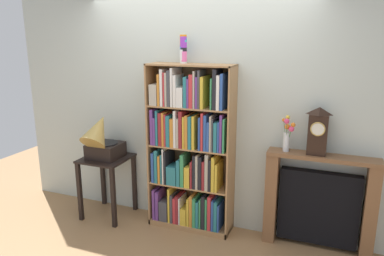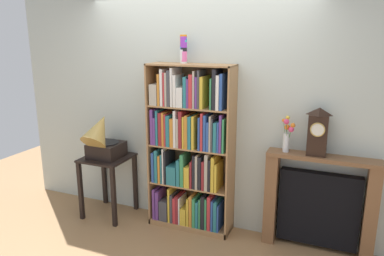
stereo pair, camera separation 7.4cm
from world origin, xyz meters
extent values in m
cube|color=#997047|center=(0.00, 0.00, -0.01)|extent=(7.95, 6.40, 0.02)
cube|color=beige|center=(0.16, 0.33, 1.32)|extent=(4.95, 0.08, 2.63)
cube|color=#A87A4C|center=(-0.45, 0.14, 0.92)|extent=(0.02, 0.31, 1.83)
cube|color=#A87A4C|center=(0.45, 0.14, 0.92)|extent=(0.02, 0.31, 1.83)
cube|color=brown|center=(0.00, 0.29, 0.92)|extent=(0.93, 0.01, 1.83)
cube|color=#A87A4C|center=(0.00, 0.14, 1.82)|extent=(0.93, 0.31, 0.02)
cube|color=#A87A4C|center=(0.00, 0.14, 0.03)|extent=(0.93, 0.31, 0.06)
cube|color=#663884|center=(-0.40, 0.11, 0.24)|extent=(0.03, 0.24, 0.36)
cube|color=#663884|center=(-0.36, 0.10, 0.23)|extent=(0.04, 0.22, 0.34)
cube|color=#424247|center=(-0.29, 0.09, 0.18)|extent=(0.10, 0.18, 0.23)
cube|color=gold|center=(-0.21, 0.12, 0.26)|extent=(0.02, 0.26, 0.40)
cube|color=#424247|center=(-0.18, 0.11, 0.22)|extent=(0.03, 0.23, 0.33)
cube|color=#C63338|center=(-0.15, 0.11, 0.21)|extent=(0.03, 0.23, 0.30)
cube|color=maroon|center=(-0.11, 0.11, 0.22)|extent=(0.03, 0.24, 0.32)
cube|color=white|center=(-0.09, 0.10, 0.21)|extent=(0.02, 0.21, 0.31)
cube|color=gold|center=(-0.04, 0.08, 0.16)|extent=(0.07, 0.17, 0.19)
cube|color=gold|center=(0.02, 0.11, 0.22)|extent=(0.03, 0.24, 0.32)
cube|color=orange|center=(0.05, 0.10, 0.24)|extent=(0.03, 0.20, 0.36)
cube|color=#388E56|center=(0.09, 0.11, 0.23)|extent=(0.03, 0.23, 0.34)
cube|color=teal|center=(0.12, 0.13, 0.21)|extent=(0.03, 0.26, 0.30)
cube|color=#388E56|center=(0.16, 0.12, 0.23)|extent=(0.02, 0.24, 0.34)
cube|color=black|center=(0.19, 0.13, 0.25)|extent=(0.04, 0.26, 0.38)
cube|color=#388E56|center=(0.23, 0.12, 0.24)|extent=(0.02, 0.25, 0.36)
cube|color=#C63338|center=(0.26, 0.10, 0.25)|extent=(0.04, 0.22, 0.39)
cube|color=#2D519E|center=(0.30, 0.10, 0.23)|extent=(0.02, 0.21, 0.35)
cube|color=teal|center=(0.33, 0.12, 0.23)|extent=(0.04, 0.25, 0.34)
cube|color=#2D519E|center=(0.36, 0.10, 0.21)|extent=(0.02, 0.22, 0.30)
cube|color=#A87A4C|center=(0.00, 0.14, 0.51)|extent=(0.89, 0.29, 0.02)
cube|color=#2D519E|center=(-0.40, 0.10, 0.69)|extent=(0.03, 0.20, 0.34)
cube|color=teal|center=(-0.36, 0.10, 0.70)|extent=(0.03, 0.20, 0.37)
cube|color=orange|center=(-0.33, 0.11, 0.67)|extent=(0.03, 0.23, 0.32)
cube|color=teal|center=(-0.30, 0.12, 0.68)|extent=(0.02, 0.24, 0.33)
cube|color=white|center=(-0.28, 0.11, 0.72)|extent=(0.02, 0.24, 0.40)
cube|color=black|center=(-0.25, 0.13, 0.70)|extent=(0.02, 0.26, 0.38)
cube|color=teal|center=(-0.18, 0.09, 0.62)|extent=(0.11, 0.19, 0.21)
cube|color=teal|center=(-0.10, 0.12, 0.66)|extent=(0.04, 0.25, 0.29)
cube|color=#388E56|center=(-0.05, 0.11, 0.70)|extent=(0.04, 0.22, 0.36)
cube|color=gold|center=(0.01, 0.12, 0.63)|extent=(0.06, 0.24, 0.23)
cube|color=maroon|center=(0.06, 0.12, 0.67)|extent=(0.02, 0.26, 0.30)
cube|color=black|center=(0.09, 0.10, 0.70)|extent=(0.03, 0.21, 0.37)
cube|color=#B2A893|center=(0.12, 0.11, 0.70)|extent=(0.03, 0.23, 0.37)
cube|color=black|center=(0.15, 0.13, 0.70)|extent=(0.03, 0.26, 0.36)
cube|color=maroon|center=(0.19, 0.13, 0.68)|extent=(0.03, 0.26, 0.32)
cube|color=#B2A893|center=(0.23, 0.12, 0.72)|extent=(0.03, 0.24, 0.40)
cube|color=black|center=(0.26, 0.11, 0.69)|extent=(0.03, 0.22, 0.34)
cube|color=gold|center=(0.30, 0.11, 0.70)|extent=(0.03, 0.24, 0.38)
cube|color=gold|center=(0.33, 0.12, 0.67)|extent=(0.02, 0.24, 0.30)
cube|color=#A87A4C|center=(0.00, 0.14, 0.95)|extent=(0.89, 0.29, 0.02)
cube|color=#663884|center=(-0.40, 0.12, 1.15)|extent=(0.03, 0.24, 0.39)
cube|color=#663884|center=(-0.37, 0.10, 1.11)|extent=(0.03, 0.22, 0.30)
cube|color=teal|center=(-0.34, 0.11, 1.15)|extent=(0.02, 0.23, 0.38)
cube|color=maroon|center=(-0.30, 0.12, 1.13)|extent=(0.04, 0.24, 0.36)
cube|color=orange|center=(-0.27, 0.11, 1.14)|extent=(0.03, 0.23, 0.36)
cube|color=#C63338|center=(-0.24, 0.13, 1.13)|extent=(0.02, 0.26, 0.35)
cube|color=teal|center=(-0.21, 0.10, 1.12)|extent=(0.04, 0.21, 0.34)
cube|color=orange|center=(-0.17, 0.11, 1.11)|extent=(0.04, 0.23, 0.31)
cube|color=white|center=(-0.13, 0.11, 1.15)|extent=(0.03, 0.24, 0.40)
cube|color=#B2A893|center=(-0.10, 0.10, 1.11)|extent=(0.03, 0.21, 0.32)
cube|color=maroon|center=(-0.07, 0.11, 1.15)|extent=(0.04, 0.24, 0.39)
cube|color=gold|center=(-0.03, 0.11, 1.12)|extent=(0.02, 0.24, 0.34)
cube|color=orange|center=(0.00, 0.12, 1.13)|extent=(0.03, 0.26, 0.36)
cube|color=teal|center=(0.04, 0.13, 1.13)|extent=(0.03, 0.26, 0.35)
cube|color=gold|center=(0.08, 0.13, 1.13)|extent=(0.03, 0.26, 0.35)
cube|color=#2D519E|center=(0.15, 0.12, 1.13)|extent=(0.02, 0.25, 0.35)
cube|color=#C63338|center=(0.17, 0.10, 1.15)|extent=(0.02, 0.20, 0.39)
cube|color=#2D519E|center=(0.21, 0.11, 1.14)|extent=(0.03, 0.22, 0.38)
cube|color=#2D519E|center=(0.24, 0.11, 1.11)|extent=(0.03, 0.22, 0.31)
cube|color=#B2A893|center=(0.26, 0.13, 1.14)|extent=(0.02, 0.26, 0.37)
cube|color=#424247|center=(0.28, 0.11, 1.12)|extent=(0.02, 0.22, 0.34)
cube|color=teal|center=(0.32, 0.12, 1.11)|extent=(0.04, 0.26, 0.31)
cube|color=#2D519E|center=(0.35, 0.11, 1.11)|extent=(0.02, 0.23, 0.32)
cube|color=#663884|center=(0.37, 0.11, 1.15)|extent=(0.02, 0.24, 0.39)
cube|color=#388E56|center=(0.40, 0.13, 1.13)|extent=(0.02, 0.26, 0.35)
cube|color=#A87A4C|center=(0.00, 0.14, 1.38)|extent=(0.89, 0.29, 0.02)
cube|color=#B2A893|center=(-0.37, 0.10, 1.50)|extent=(0.09, 0.20, 0.22)
cube|color=orange|center=(-0.31, 0.10, 1.56)|extent=(0.02, 0.20, 0.33)
cube|color=white|center=(-0.28, 0.10, 1.58)|extent=(0.03, 0.21, 0.38)
cube|color=#C63338|center=(-0.25, 0.10, 1.57)|extent=(0.02, 0.20, 0.35)
cube|color=#B2A893|center=(-0.23, 0.11, 1.57)|extent=(0.02, 0.22, 0.35)
cube|color=#424247|center=(-0.20, 0.12, 1.58)|extent=(0.03, 0.26, 0.38)
cube|color=white|center=(-0.16, 0.13, 1.59)|extent=(0.02, 0.26, 0.40)
cube|color=white|center=(-0.13, 0.11, 1.56)|extent=(0.03, 0.23, 0.33)
cube|color=white|center=(-0.07, 0.10, 1.49)|extent=(0.07, 0.21, 0.20)
cube|color=teal|center=(-0.01, 0.12, 1.55)|extent=(0.03, 0.24, 0.32)
cube|color=#663884|center=(0.02, 0.10, 1.54)|extent=(0.02, 0.20, 0.30)
cube|color=#C63338|center=(0.05, 0.11, 1.56)|extent=(0.04, 0.23, 0.34)
cube|color=#B2A893|center=(0.09, 0.10, 1.58)|extent=(0.02, 0.21, 0.38)
cube|color=#663884|center=(0.11, 0.12, 1.55)|extent=(0.02, 0.25, 0.32)
cube|color=#424247|center=(0.14, 0.10, 1.59)|extent=(0.02, 0.21, 0.39)
cube|color=gold|center=(0.17, 0.12, 1.55)|extent=(0.03, 0.25, 0.32)
cube|color=#388E56|center=(0.27, 0.11, 1.55)|extent=(0.02, 0.22, 0.31)
cube|color=black|center=(0.30, 0.12, 1.59)|extent=(0.04, 0.24, 0.40)
cube|color=white|center=(0.34, 0.12, 1.57)|extent=(0.03, 0.26, 0.34)
cube|color=#2D519E|center=(0.37, 0.12, 1.57)|extent=(0.03, 0.25, 0.36)
cylinder|color=white|center=(-0.10, 0.18, 1.88)|extent=(0.07, 0.07, 0.10)
cylinder|color=pink|center=(-0.10, 0.18, 1.90)|extent=(0.07, 0.07, 0.10)
cylinder|color=white|center=(-0.10, 0.18, 1.92)|extent=(0.07, 0.07, 0.10)
cylinder|color=black|center=(-0.10, 0.18, 1.94)|extent=(0.07, 0.07, 0.10)
cylinder|color=blue|center=(-0.10, 0.19, 1.96)|extent=(0.07, 0.07, 0.10)
cylinder|color=blue|center=(-0.10, 0.19, 1.98)|extent=(0.07, 0.07, 0.10)
cylinder|color=purple|center=(-0.10, 0.18, 2.00)|extent=(0.07, 0.07, 0.10)
cylinder|color=#28B2B7|center=(-0.10, 0.19, 2.01)|extent=(0.07, 0.07, 0.10)
cylinder|color=blue|center=(-0.10, 0.19, 2.03)|extent=(0.07, 0.07, 0.10)
cylinder|color=purple|center=(-0.10, 0.18, 2.05)|extent=(0.07, 0.07, 0.10)
cylinder|color=orange|center=(-0.10, 0.19, 2.07)|extent=(0.07, 0.07, 0.10)
cube|color=black|center=(-1.02, 0.03, 0.72)|extent=(0.52, 0.53, 0.02)
cube|color=black|center=(-1.25, -0.20, 0.35)|extent=(0.04, 0.04, 0.71)
cube|color=black|center=(-0.79, -0.20, 0.35)|extent=(0.04, 0.04, 0.71)
cube|color=black|center=(-1.25, 0.26, 0.35)|extent=(0.04, 0.04, 0.71)
cube|color=black|center=(-0.79, 0.26, 0.35)|extent=(0.04, 0.04, 0.71)
cube|color=black|center=(-1.02, 0.03, 0.82)|extent=(0.36, 0.35, 0.17)
cylinder|color=black|center=(-1.02, 0.03, 0.91)|extent=(0.30, 0.30, 0.01)
cylinder|color=#B79347|center=(-1.02, -0.02, 0.93)|extent=(0.03, 0.03, 0.06)
cone|color=#B79347|center=(-1.02, -0.09, 1.09)|extent=(0.29, 0.45, 0.46)
cube|color=brown|center=(1.35, 0.19, 0.98)|extent=(1.05, 0.21, 0.04)
cube|color=brown|center=(0.88, 0.19, 0.48)|extent=(0.12, 0.19, 0.96)
cube|color=brown|center=(1.82, 0.19, 0.48)|extent=(0.12, 0.19, 0.96)
cube|color=black|center=(1.35, 0.22, 0.43)|extent=(0.77, 0.10, 0.76)
cube|color=black|center=(1.28, 0.19, 1.19)|extent=(0.18, 0.12, 0.39)
pyramid|color=black|center=(1.28, 0.19, 1.43)|extent=(0.18, 0.12, 0.07)
cylinder|color=silver|center=(1.28, 0.13, 1.26)|extent=(0.13, 0.01, 0.13)
torus|color=#B79347|center=(1.28, 0.12, 1.26)|extent=(0.14, 0.01, 0.14)
cylinder|color=silver|center=(1.00, 0.19, 1.09)|extent=(0.06, 0.06, 0.19)
cylinder|color=#4C753D|center=(1.02, 0.18, 1.12)|extent=(0.05, 0.04, 0.23)
sphere|color=#EA4275|center=(1.04, 0.16, 1.23)|extent=(0.05, 0.05, 0.05)
cylinder|color=#4C753D|center=(1.00, 0.16, 1.16)|extent=(0.01, 0.05, 0.29)
sphere|color=yellow|center=(1.00, 0.14, 1.30)|extent=(0.04, 0.04, 0.04)
cylinder|color=#4C753D|center=(0.98, 0.20, 1.16)|extent=(0.06, 0.04, 0.29)
sphere|color=orange|center=(0.95, 0.22, 1.30)|extent=(0.03, 0.03, 0.03)
cylinder|color=#4C753D|center=(1.00, 0.16, 1.16)|extent=(0.02, 0.05, 0.30)
sphere|color=#EA4275|center=(0.99, 0.14, 1.31)|extent=(0.05, 0.05, 0.05)
cylinder|color=#4C753D|center=(1.00, 0.20, 1.17)|extent=(0.01, 0.03, 0.33)
sphere|color=yellow|center=(0.99, 0.21, 1.34)|extent=(0.04, 0.04, 0.04)
cylinder|color=#4C753D|center=(1.00, 0.19, 1.13)|extent=(0.01, 0.02, 0.24)
sphere|color=orange|center=(1.00, 0.19, 1.24)|extent=(0.05, 0.05, 0.05)
cylinder|color=#4C753D|center=(1.02, 0.18, 1.14)|extent=(0.06, 0.03, 0.27)
sphere|color=orange|center=(1.05, 0.16, 1.27)|extent=(0.05, 0.05, 0.05)
camera|label=1|loc=(1.39, -3.38, 2.11)|focal=34.18mm
camera|label=2|loc=(1.46, -3.35, 2.11)|focal=34.18mm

